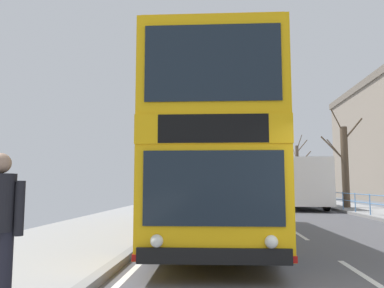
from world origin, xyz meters
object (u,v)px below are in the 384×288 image
(double_decker_bus_main, at_px, (212,159))
(background_bus_far_lane, at_px, (294,182))
(bare_tree_far_00, at_px, (345,165))
(bare_tree_far_01, at_px, (298,169))

(double_decker_bus_main, bearing_deg, background_bus_far_lane, 70.77)
(background_bus_far_lane, relative_size, bare_tree_far_00, 1.76)
(background_bus_far_lane, xyz_separation_m, bare_tree_far_01, (3.61, 16.76, 1.65))
(double_decker_bus_main, distance_m, bare_tree_far_00, 14.89)
(double_decker_bus_main, bearing_deg, bare_tree_far_01, 74.42)
(background_bus_far_lane, bearing_deg, bare_tree_far_00, -43.96)
(double_decker_bus_main, distance_m, bare_tree_far_01, 33.12)
(bare_tree_far_00, bearing_deg, bare_tree_far_01, 87.02)
(bare_tree_far_01, bearing_deg, bare_tree_far_00, -92.98)
(double_decker_bus_main, relative_size, bare_tree_far_00, 1.80)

